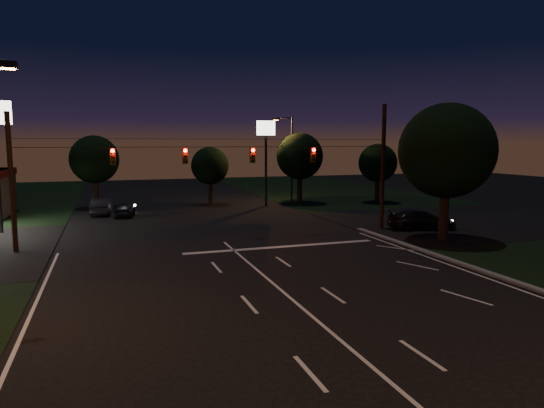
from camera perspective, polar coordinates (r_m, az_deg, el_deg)
name	(u,v)px	position (r m, az deg, el deg)	size (l,w,h in m)	color
ground	(312,316)	(18.09, 4.73, -13.04)	(140.00, 140.00, 0.00)	black
cross_street_right	(461,221)	(41.87, 21.38, -1.89)	(20.00, 16.00, 0.02)	black
center_line	(409,398)	(13.29, 15.82, -21.11)	(0.14, 40.00, 0.01)	silver
stop_bar	(282,247)	(29.44, 1.18, -5.05)	(12.00, 0.50, 0.01)	silver
utility_pole_right	(381,229)	(36.42, 12.71, -2.86)	(0.30, 0.30, 9.00)	black
utility_pole_left	(16,252)	(31.61, -27.88, -5.05)	(0.28, 0.28, 8.00)	black
signal_span	(220,155)	(31.27, -6.18, 5.79)	(24.00, 0.40, 1.56)	black
pole_sign_right	(266,143)	(47.90, -0.72, 7.18)	(1.80, 0.30, 8.40)	black
street_light_right_far	(289,153)	(50.87, 2.07, 6.05)	(2.20, 0.35, 9.00)	black
tree_right_near	(445,152)	(32.79, 19.71, 5.78)	(6.00, 6.00, 8.76)	black
tree_far_b	(95,160)	(49.72, -20.14, 4.87)	(4.60, 4.60, 6.98)	black
tree_far_c	(210,166)	(49.69, -7.32, 4.43)	(3.80, 3.80, 5.86)	black
tree_far_d	(299,157)	(50.36, 3.25, 5.56)	(4.80, 4.80, 7.30)	black
tree_far_e	(377,163)	(52.14, 12.30, 4.68)	(4.00, 4.00, 6.18)	black
car_oncoming_a	(125,209)	(43.25, -16.96, -0.59)	(1.47, 3.67, 1.25)	black
car_oncoming_b	(102,206)	(45.00, -19.38, -0.26)	(1.54, 4.43, 1.46)	black
car_cross	(422,220)	(36.78, 17.20, -1.79)	(2.00, 4.91, 1.43)	black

